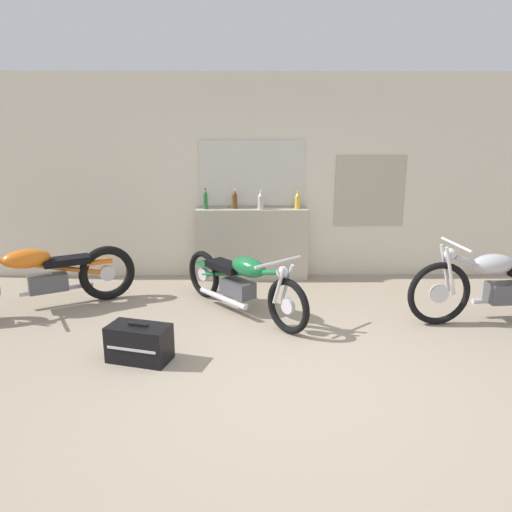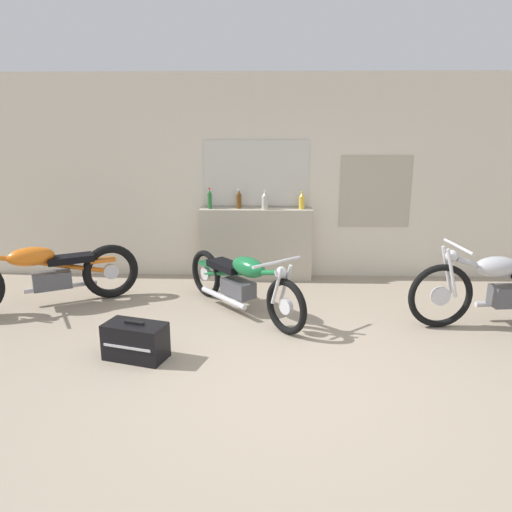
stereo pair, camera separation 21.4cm
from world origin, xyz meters
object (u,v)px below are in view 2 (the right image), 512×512
at_px(bottle_leftmost, 210,199).
at_px(motorcycle_green, 241,281).
at_px(bottle_center, 265,201).
at_px(hard_case_black, 136,341).
at_px(bottle_left_center, 239,200).
at_px(motorcycle_orange, 45,274).
at_px(motorcycle_silver, 504,287).
at_px(bottle_right_center, 302,201).

distance_m(bottle_leftmost, motorcycle_green, 1.62).
relative_size(bottle_center, hard_case_black, 0.40).
distance_m(bottle_leftmost, bottle_center, 0.76).
relative_size(bottle_left_center, hard_case_black, 0.43).
distance_m(bottle_center, motorcycle_green, 1.52).
xyz_separation_m(bottle_leftmost, motorcycle_orange, (-1.83, -1.22, -0.71)).
bearing_deg(motorcycle_orange, motorcycle_green, -2.98).
xyz_separation_m(motorcycle_silver, motorcycle_green, (-2.84, 0.29, -0.05)).
bearing_deg(motorcycle_silver, motorcycle_orange, 175.46).
xyz_separation_m(bottle_left_center, motorcycle_silver, (2.95, -1.66, -0.68)).
distance_m(motorcycle_green, hard_case_black, 1.52).
bearing_deg(motorcycle_silver, bottle_left_center, 150.65).
bearing_deg(hard_case_black, bottle_leftmost, 80.67).
distance_m(bottle_right_center, motorcycle_green, 1.70).
relative_size(motorcycle_silver, hard_case_black, 3.33).
distance_m(motorcycle_orange, motorcycle_silver, 5.19).
bearing_deg(bottle_center, motorcycle_orange, -155.37).
height_order(bottle_left_center, bottle_right_center, bottle_left_center).
bearing_deg(bottle_left_center, motorcycle_silver, -29.35).
height_order(bottle_right_center, motorcycle_orange, bottle_right_center).
height_order(bottle_center, motorcycle_orange, bottle_center).
xyz_separation_m(bottle_center, bottle_right_center, (0.50, 0.04, -0.01)).
xyz_separation_m(bottle_left_center, hard_case_black, (-0.81, -2.56, -0.95)).
xyz_separation_m(bottle_leftmost, bottle_left_center, (0.40, 0.02, -0.01)).
distance_m(bottle_center, hard_case_black, 2.91).
xyz_separation_m(bottle_left_center, motorcycle_orange, (-2.23, -1.25, -0.71)).
height_order(bottle_left_center, hard_case_black, bottle_left_center).
bearing_deg(motorcycle_green, bottle_right_center, 60.79).
distance_m(motorcycle_silver, motorcycle_green, 2.85).
xyz_separation_m(motorcycle_silver, hard_case_black, (-3.76, -0.90, -0.27)).
distance_m(bottle_center, bottle_right_center, 0.51).
height_order(motorcycle_green, hard_case_black, motorcycle_green).
bearing_deg(hard_case_black, motorcycle_green, 52.14).
relative_size(bottle_right_center, motorcycle_silver, 0.11).
bearing_deg(bottle_center, bottle_leftmost, 177.25).
distance_m(bottle_left_center, motorcycle_orange, 2.65).
bearing_deg(bottle_left_center, motorcycle_orange, -150.78).
relative_size(bottle_leftmost, motorcycle_silver, 0.14).
bearing_deg(bottle_center, bottle_right_center, 4.64).
height_order(motorcycle_orange, motorcycle_silver, motorcycle_silver).
bearing_deg(hard_case_black, motorcycle_silver, 13.43).
xyz_separation_m(bottle_leftmost, motorcycle_green, (0.51, -1.34, -0.74)).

